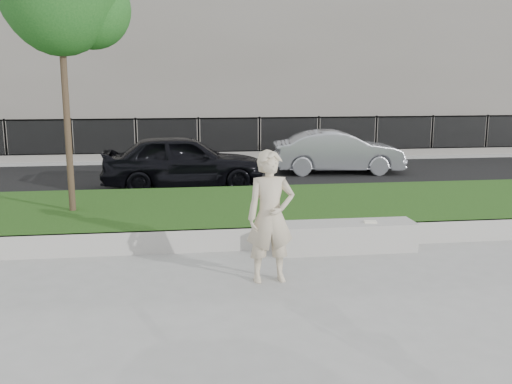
{
  "coord_description": "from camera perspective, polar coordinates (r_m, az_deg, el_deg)",
  "views": [
    {
      "loc": [
        -1.28,
        -8.47,
        2.93
      ],
      "look_at": [
        0.02,
        1.2,
        1.0
      ],
      "focal_mm": 40.0,
      "sensor_mm": 36.0,
      "label": 1
    }
  ],
  "objects": [
    {
      "name": "car_dark",
      "position": [
        15.51,
        -7.28,
        3.11
      ],
      "size": [
        4.36,
        1.85,
        1.47
      ],
      "primitive_type": "imported",
      "rotation": [
        0.0,
        0.0,
        1.6
      ],
      "color": "black",
      "rests_on": "street"
    },
    {
      "name": "grass_bank",
      "position": [
        11.86,
        -1.26,
        -2.13
      ],
      "size": [
        34.0,
        4.0,
        0.4
      ],
      "primitive_type": "cube",
      "color": "black",
      "rests_on": "ground"
    },
    {
      "name": "far_pavement",
      "position": [
        21.7,
        -4.22,
        3.56
      ],
      "size": [
        34.0,
        3.0,
        0.12
      ],
      "primitive_type": "cube",
      "color": "gray",
      "rests_on": "ground"
    },
    {
      "name": "car_silver",
      "position": [
        18.07,
        8.2,
        3.99
      ],
      "size": [
        4.12,
        1.73,
        1.33
      ],
      "primitive_type": "imported",
      "rotation": [
        0.0,
        0.0,
        1.49
      ],
      "color": "#909298",
      "rests_on": "street"
    },
    {
      "name": "ground",
      "position": [
        9.06,
        0.89,
        -7.7
      ],
      "size": [
        90.0,
        90.0,
        0.0
      ],
      "primitive_type": "plane",
      "color": "gray",
      "rests_on": "ground"
    },
    {
      "name": "man",
      "position": [
        8.29,
        1.46,
        -2.49
      ],
      "size": [
        0.74,
        0.51,
        1.94
      ],
      "primitive_type": "imported",
      "rotation": [
        0.0,
        0.0,
        0.06
      ],
      "color": "beige",
      "rests_on": "ground"
    },
    {
      "name": "building_facade",
      "position": [
        28.58,
        -5.26,
        15.3
      ],
      "size": [
        34.0,
        10.0,
        10.0
      ],
      "primitive_type": "cube",
      "color": "slate",
      "rests_on": "ground"
    },
    {
      "name": "street",
      "position": [
        17.27,
        -3.3,
        1.46
      ],
      "size": [
        34.0,
        7.0,
        0.04
      ],
      "primitive_type": "cube",
      "color": "black",
      "rests_on": "ground"
    },
    {
      "name": "stone_bench",
      "position": [
        10.05,
        8.88,
        -4.42
      ],
      "size": [
        2.44,
        0.61,
        0.5
      ],
      "primitive_type": "cube",
      "color": "#A5A29A",
      "rests_on": "ground"
    },
    {
      "name": "iron_fence",
      "position": [
        20.65,
        -4.07,
        4.52
      ],
      "size": [
        32.0,
        0.3,
        1.5
      ],
      "color": "slate",
      "rests_on": "far_pavement"
    },
    {
      "name": "book",
      "position": [
        10.08,
        11.37,
        -2.94
      ],
      "size": [
        0.24,
        0.19,
        0.02
      ],
      "primitive_type": "cube",
      "rotation": [
        0.0,
        0.0,
        -0.19
      ],
      "color": "white",
      "rests_on": "stone_bench"
    },
    {
      "name": "grass_kerb",
      "position": [
        9.98,
        0.01,
        -4.7
      ],
      "size": [
        34.0,
        0.08,
        0.4
      ],
      "primitive_type": "cube",
      "color": "#A5A29A",
      "rests_on": "ground"
    }
  ]
}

